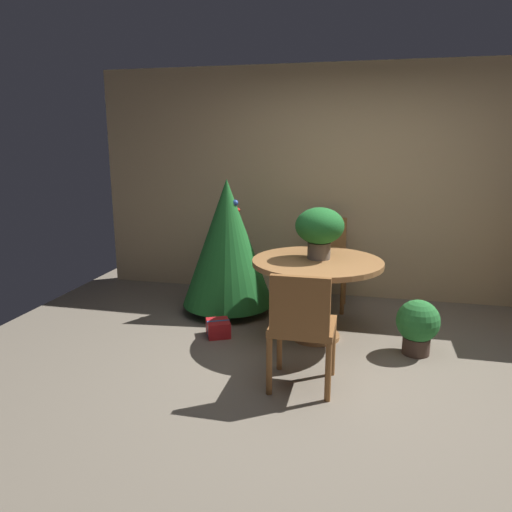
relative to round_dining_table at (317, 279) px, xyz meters
The scene contains 9 objects.
ground_plane 1.01m from the round_dining_table, 72.78° to the right, with size 6.60×6.60×0.00m, color #756B5B.
back_wall_panel 1.60m from the round_dining_table, 79.88° to the left, with size 6.00×0.10×2.60m, color tan.
round_dining_table is the anchor object (origin of this frame).
flower_vase 0.46m from the round_dining_table, 86.05° to the left, with size 0.43×0.43×0.46m.
wooden_chair_far 0.93m from the round_dining_table, 90.00° to the left, with size 0.45×0.38×0.97m.
wooden_chair_near 0.98m from the round_dining_table, 90.00° to the right, with size 0.46×0.45×0.89m.
holiday_tree 1.13m from the round_dining_table, 152.26° to the left, with size 0.96×0.96×1.40m.
gift_box_red 1.03m from the round_dining_table, 169.72° to the right, with size 0.28×0.29×0.15m.
potted_plant 0.94m from the round_dining_table, ahead, with size 0.36×0.36×0.48m.
Camera 1 is at (0.17, -3.39, 1.77)m, focal length 33.94 mm.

